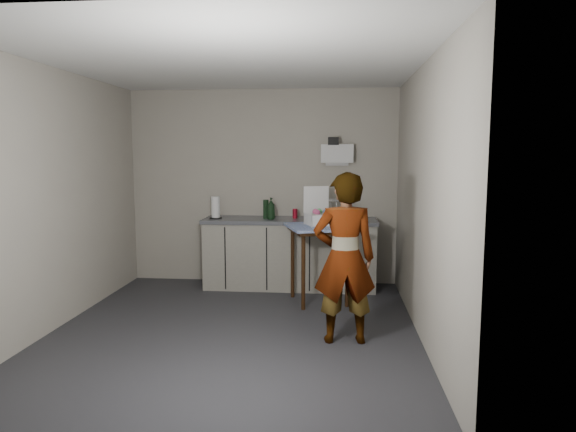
# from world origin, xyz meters

# --- Properties ---
(ground) EXTENTS (4.00, 4.00, 0.00)m
(ground) POSITION_xyz_m (0.00, 0.00, 0.00)
(ground) COLOR #2D2D33
(ground) RESTS_ON ground
(wall_back) EXTENTS (3.60, 0.02, 2.60)m
(wall_back) POSITION_xyz_m (0.00, 1.99, 1.30)
(wall_back) COLOR #B5AC9E
(wall_back) RESTS_ON ground
(wall_right) EXTENTS (0.02, 4.00, 2.60)m
(wall_right) POSITION_xyz_m (1.79, 0.00, 1.30)
(wall_right) COLOR #B5AC9E
(wall_right) RESTS_ON ground
(wall_left) EXTENTS (0.02, 4.00, 2.60)m
(wall_left) POSITION_xyz_m (-1.79, 0.00, 1.30)
(wall_left) COLOR #B5AC9E
(wall_left) RESTS_ON ground
(ceiling) EXTENTS (3.60, 4.00, 0.01)m
(ceiling) POSITION_xyz_m (0.00, 0.00, 2.60)
(ceiling) COLOR white
(ceiling) RESTS_ON wall_back
(kitchen_counter) EXTENTS (2.24, 0.62, 0.91)m
(kitchen_counter) POSITION_xyz_m (0.40, 1.70, 0.43)
(kitchen_counter) COLOR black
(kitchen_counter) RESTS_ON ground
(wall_shelf) EXTENTS (0.42, 0.18, 0.37)m
(wall_shelf) POSITION_xyz_m (1.00, 1.92, 1.75)
(wall_shelf) COLOR white
(wall_shelf) RESTS_ON ground
(side_table) EXTENTS (0.89, 0.89, 0.91)m
(side_table) POSITION_xyz_m (0.80, 1.07, 0.80)
(side_table) COLOR #331A0B
(side_table) RESTS_ON ground
(standing_man) EXTENTS (0.62, 0.45, 1.59)m
(standing_man) POSITION_xyz_m (1.07, -0.21, 0.79)
(standing_man) COLOR #B2A593
(standing_man) RESTS_ON ground
(soap_bottle) EXTENTS (0.15, 0.15, 0.28)m
(soap_bottle) POSITION_xyz_m (0.16, 1.61, 1.05)
(soap_bottle) COLOR black
(soap_bottle) RESTS_ON kitchen_counter
(soda_can) EXTENTS (0.06, 0.06, 0.12)m
(soda_can) POSITION_xyz_m (0.46, 1.76, 0.97)
(soda_can) COLOR #B81228
(soda_can) RESTS_ON kitchen_counter
(dark_bottle) EXTENTS (0.07, 0.07, 0.24)m
(dark_bottle) POSITION_xyz_m (0.09, 1.69, 1.03)
(dark_bottle) COLOR black
(dark_bottle) RESTS_ON kitchen_counter
(paper_towel) EXTENTS (0.16, 0.16, 0.29)m
(paper_towel) POSITION_xyz_m (-0.56, 1.62, 1.05)
(paper_towel) COLOR black
(paper_towel) RESTS_ON kitchen_counter
(dish_rack) EXTENTS (0.37, 0.27, 0.26)m
(dish_rack) POSITION_xyz_m (1.02, 1.70, 0.97)
(dish_rack) COLOR silver
(dish_rack) RESTS_ON kitchen_counter
(bakery_box) EXTENTS (0.41, 0.42, 0.44)m
(bakery_box) POSITION_xyz_m (0.80, 1.16, 1.01)
(bakery_box) COLOR white
(bakery_box) RESTS_ON side_table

